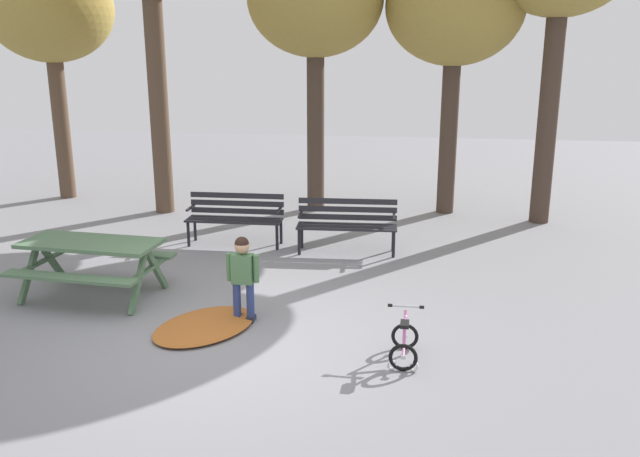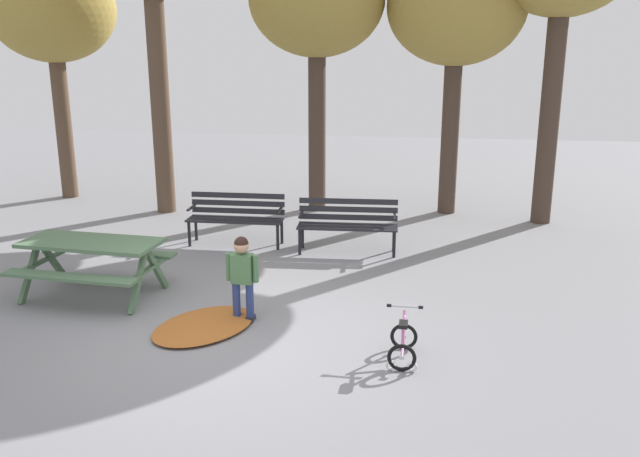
# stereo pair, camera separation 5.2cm
# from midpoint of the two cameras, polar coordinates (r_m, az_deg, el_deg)

# --- Properties ---
(ground) EXTENTS (36.00, 36.00, 0.00)m
(ground) POSITION_cam_midpoint_polar(r_m,az_deg,el_deg) (7.72, -9.21, -9.44)
(ground) COLOR gray
(picnic_table) EXTENTS (1.89, 1.46, 0.79)m
(picnic_table) POSITION_cam_midpoint_polar(r_m,az_deg,el_deg) (9.19, -19.27, -2.08)
(picnic_table) COLOR #4C6B4C
(picnic_table) RESTS_ON ground
(park_bench_far_left) EXTENTS (1.61, 0.49, 0.85)m
(park_bench_far_left) POSITION_cam_midpoint_polar(r_m,az_deg,el_deg) (11.14, -7.44, 1.21)
(park_bench_far_left) COLOR #232328
(park_bench_far_left) RESTS_ON ground
(park_bench_left) EXTENTS (1.62, 0.55, 0.85)m
(park_bench_left) POSITION_cam_midpoint_polar(r_m,az_deg,el_deg) (10.64, 2.21, 0.65)
(park_bench_left) COLOR #232328
(park_bench_left) RESTS_ON ground
(child_standing) EXTENTS (0.40, 0.18, 1.06)m
(child_standing) POSITION_cam_midpoint_polar(r_m,az_deg,el_deg) (7.95, -6.88, -3.75)
(child_standing) COLOR navy
(child_standing) RESTS_ON ground
(kids_bicycle) EXTENTS (0.39, 0.56, 0.54)m
(kids_bicycle) POSITION_cam_midpoint_polar(r_m,az_deg,el_deg) (7.13, 7.07, -9.73)
(kids_bicycle) COLOR black
(kids_bicycle) RESTS_ON ground
(leaf_pile) EXTENTS (1.49, 1.65, 0.07)m
(leaf_pile) POSITION_cam_midpoint_polar(r_m,az_deg,el_deg) (8.01, -10.13, -8.26)
(leaf_pile) COLOR #9E5623
(leaf_pile) RESTS_ON ground
(tree_far_left) EXTENTS (2.60, 2.60, 5.09)m
(tree_far_left) POSITION_cam_midpoint_polar(r_m,az_deg,el_deg) (15.42, -22.42, 16.97)
(tree_far_left) COLOR brown
(tree_far_left) RESTS_ON ground
(tree_center) EXTENTS (2.60, 2.60, 5.21)m
(tree_center) POSITION_cam_midpoint_polar(r_m,az_deg,el_deg) (13.23, -0.52, 19.02)
(tree_center) COLOR #423328
(tree_center) RESTS_ON ground
(tree_right) EXTENTS (2.60, 2.60, 5.06)m
(tree_right) POSITION_cam_midpoint_polar(r_m,az_deg,el_deg) (13.20, 11.46, 18.10)
(tree_right) COLOR #423328
(tree_right) RESTS_ON ground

